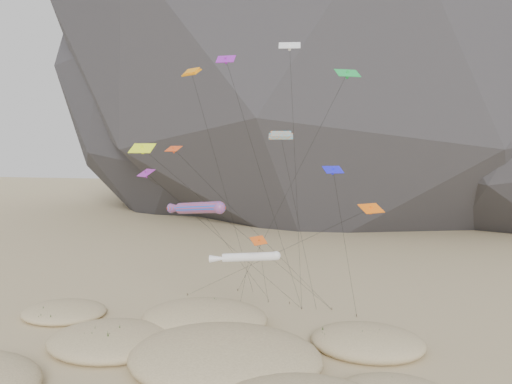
# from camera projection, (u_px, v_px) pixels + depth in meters

# --- Properties ---
(dunes) EXTENTS (46.30, 35.21, 3.61)m
(dunes) POSITION_uv_depth(u_px,v_px,m) (186.00, 363.00, 43.05)
(dunes) COLOR #CCB789
(dunes) RESTS_ON ground
(dune_grass) EXTENTS (39.63, 28.58, 1.50)m
(dune_grass) POSITION_uv_depth(u_px,v_px,m) (175.00, 360.00, 43.26)
(dune_grass) COLOR black
(dune_grass) RESTS_ON ground
(kite_stakes) EXTENTS (22.01, 7.03, 0.30)m
(kite_stakes) POSITION_uv_depth(u_px,v_px,m) (275.00, 303.00, 61.56)
(kite_stakes) COLOR #3F2D1E
(kite_stakes) RESTS_ON ground
(rainbow_tube_kite) EXTENTS (7.34, 18.49, 14.45)m
(rainbow_tube_kite) POSITION_uv_depth(u_px,v_px,m) (197.00, 208.00, 47.43)
(rainbow_tube_kite) COLOR red
(rainbow_tube_kite) RESTS_ON ground
(white_tube_kite) EXTENTS (7.10, 9.82, 9.29)m
(white_tube_kite) POSITION_uv_depth(u_px,v_px,m) (246.00, 257.00, 48.78)
(white_tube_kite) COLOR silver
(white_tube_kite) RESTS_ON ground
(orange_parafoil) EXTENTS (4.26, 14.95, 27.55)m
(orange_parafoil) POSITION_uv_depth(u_px,v_px,m) (193.00, 77.00, 51.91)
(orange_parafoil) COLOR orange
(orange_parafoil) RESTS_ON ground
(multi_parafoil) EXTENTS (3.98, 9.64, 20.96)m
(multi_parafoil) POSITION_uv_depth(u_px,v_px,m) (281.00, 138.00, 49.92)
(multi_parafoil) COLOR orange
(multi_parafoil) RESTS_ON ground
(delta_kites) EXTENTS (25.20, 19.38, 29.62)m
(delta_kites) POSITION_uv_depth(u_px,v_px,m) (252.00, 148.00, 48.60)
(delta_kites) COLOR orange
(delta_kites) RESTS_ON ground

